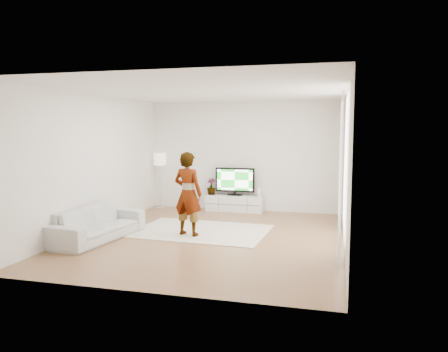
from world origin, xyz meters
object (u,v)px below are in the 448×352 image
(sofa, at_px, (97,223))
(rug, at_px, (201,231))
(floor_lamp, at_px, (160,162))
(media_console, at_px, (235,203))
(television, at_px, (235,180))
(player, at_px, (188,194))

(sofa, bearing_deg, rug, -49.72)
(sofa, relative_size, floor_lamp, 1.42)
(media_console, height_order, television, television)
(media_console, bearing_deg, floor_lamp, -178.16)
(floor_lamp, bearing_deg, sofa, -87.46)
(media_console, bearing_deg, rug, -94.08)
(rug, bearing_deg, television, 85.97)
(media_console, xyz_separation_m, television, (0.00, 0.03, 0.59))
(media_console, height_order, sofa, sofa)
(television, bearing_deg, rug, -94.03)
(floor_lamp, bearing_deg, rug, -50.77)
(player, bearing_deg, television, -83.08)
(player, distance_m, floor_lamp, 3.22)
(rug, bearing_deg, floor_lamp, 129.23)
(media_console, distance_m, rug, 2.35)
(sofa, bearing_deg, television, -21.40)
(sofa, bearing_deg, floor_lamp, 9.31)
(television, bearing_deg, player, -95.96)
(television, height_order, floor_lamp, floor_lamp)
(rug, bearing_deg, player, -106.49)
(television, relative_size, floor_lamp, 0.69)
(rug, bearing_deg, sofa, -146.49)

